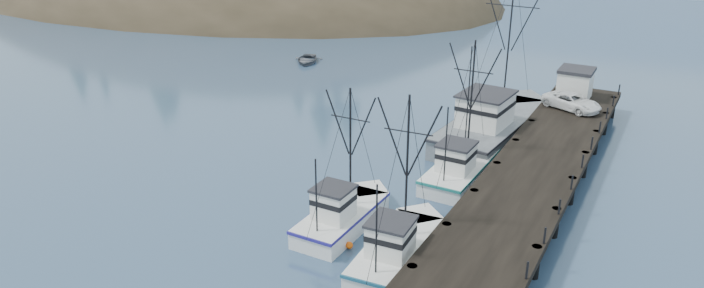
# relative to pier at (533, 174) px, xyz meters

# --- Properties ---
(ground) EXTENTS (400.00, 400.00, 0.00)m
(ground) POSITION_rel_pier_xyz_m (-14.00, -16.00, -1.69)
(ground) COLOR navy
(ground) RESTS_ON ground
(pier) EXTENTS (6.00, 44.00, 2.00)m
(pier) POSITION_rel_pier_xyz_m (0.00, 0.00, 0.00)
(pier) COLOR black
(pier) RESTS_ON ground
(headland) EXTENTS (134.80, 78.00, 51.00)m
(headland) POSITION_rel_pier_xyz_m (-88.95, 62.61, -6.24)
(headland) COLOR #382D1E
(headland) RESTS_ON ground
(moored_sailboats) EXTENTS (21.74, 16.26, 6.35)m
(moored_sailboats) POSITION_rel_pier_xyz_m (-48.37, 42.32, -1.36)
(moored_sailboats) COLOR white
(moored_sailboats) RESTS_ON ground
(trawler_near) EXTENTS (3.74, 9.84, 10.15)m
(trawler_near) POSITION_rel_pier_xyz_m (-4.71, -11.98, -0.87)
(trawler_near) COLOR white
(trawler_near) RESTS_ON ground
(trawler_mid) EXTENTS (3.15, 9.07, 9.34)m
(trawler_mid) POSITION_rel_pier_xyz_m (-9.42, -10.04, -0.87)
(trawler_mid) COLOR white
(trawler_mid) RESTS_ON ground
(trawler_far) EXTENTS (3.50, 10.17, 10.58)m
(trawler_far) POSITION_rel_pier_xyz_m (-5.28, 0.44, -0.87)
(trawler_far) COLOR white
(trawler_far) RESTS_ON ground
(work_vessel) EXTENTS (6.46, 17.69, 14.46)m
(work_vessel) POSITION_rel_pier_xyz_m (-5.70, 9.88, -0.46)
(work_vessel) COLOR slate
(work_vessel) RESTS_ON ground
(pier_shed) EXTENTS (3.00, 3.20, 2.80)m
(pier_shed) POSITION_rel_pier_xyz_m (-0.71, 18.00, 1.73)
(pier_shed) COLOR silver
(pier_shed) RESTS_ON pier
(pickup_truck) EXTENTS (5.66, 4.24, 1.43)m
(pickup_truck) POSITION_rel_pier_xyz_m (-0.24, 14.48, 1.02)
(pickup_truck) COLOR white
(pickup_truck) RESTS_ON pier
(motorboat) EXTENTS (5.23, 6.00, 1.04)m
(motorboat) POSITION_rel_pier_xyz_m (-33.52, 23.36, -1.69)
(motorboat) COLOR #575A60
(motorboat) RESTS_ON ground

